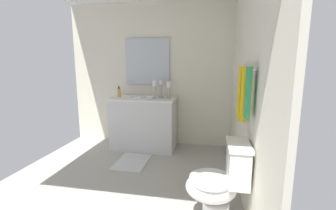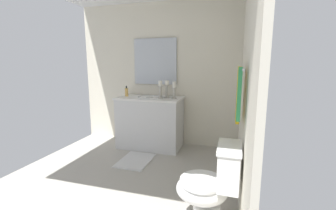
{
  "view_description": "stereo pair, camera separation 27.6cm",
  "coord_description": "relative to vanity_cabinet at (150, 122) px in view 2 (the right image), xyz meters",
  "views": [
    {
      "loc": [
        2.49,
        1.05,
        1.4
      ],
      "look_at": [
        -0.18,
        0.55,
        0.92
      ],
      "focal_mm": 24.18,
      "sensor_mm": 36.0,
      "label": 1
    },
    {
      "loc": [
        2.43,
        1.32,
        1.4
      ],
      "look_at": [
        -0.18,
        0.55,
        0.92
      ],
      "focal_mm": 24.18,
      "sensor_mm": 36.0,
      "label": 2
    }
  ],
  "objects": [
    {
      "name": "towel_center",
      "position": [
        1.39,
        1.39,
        0.7
      ],
      "size": [
        0.16,
        0.03,
        0.51
      ],
      "primitive_type": "cube",
      "color": "yellow",
      "rests_on": "towel_bar"
    },
    {
      "name": "wall_left",
      "position": [
        -0.33,
        0.03,
        0.79
      ],
      "size": [
        0.04,
        2.87,
        2.45
      ],
      "primitive_type": "cube",
      "color": "silver",
      "rests_on": "ground"
    },
    {
      "name": "wall_back",
      "position": [
        1.08,
        1.47,
        0.79
      ],
      "size": [
        2.81,
        0.04,
        2.45
      ],
      "primitive_type": "cube",
      "color": "silver",
      "rests_on": "ground"
    },
    {
      "name": "candle_holder_mid",
      "position": [
        0.05,
        0.2,
        0.58
      ],
      "size": [
        0.09,
        0.09,
        0.28
      ],
      "color": "#B7B2A5",
      "rests_on": "vanity_cabinet"
    },
    {
      "name": "candle_holder_short",
      "position": [
        -0.02,
        0.29,
        0.58
      ],
      "size": [
        0.09,
        0.09,
        0.29
      ],
      "color": "#B7B2A5",
      "rests_on": "vanity_cabinet"
    },
    {
      "name": "towel_near_corner",
      "position": [
        1.64,
        1.39,
        0.74
      ],
      "size": [
        0.14,
        0.03,
        0.42
      ],
      "primitive_type": "cube",
      "color": "#389E59",
      "rests_on": "towel_bar"
    },
    {
      "name": "candle_holder_tall",
      "position": [
        0.01,
        0.43,
        0.58
      ],
      "size": [
        0.09,
        0.09,
        0.27
      ],
      "color": "#B7B2A5",
      "rests_on": "vanity_cabinet"
    },
    {
      "name": "sink_basin",
      "position": [
        -0.0,
        0.0,
        0.39
      ],
      "size": [
        0.4,
        0.4,
        0.24
      ],
      "color": "white",
      "rests_on": "vanity_cabinet"
    },
    {
      "name": "toilet",
      "position": [
        1.67,
        1.19,
        -0.07
      ],
      "size": [
        0.39,
        0.54,
        0.75
      ],
      "color": "white",
      "rests_on": "ground"
    },
    {
      "name": "mirror",
      "position": [
        -0.28,
        0.0,
        1.02
      ],
      "size": [
        0.02,
        0.77,
        0.79
      ],
      "primitive_type": "cube",
      "color": "silver"
    },
    {
      "name": "soap_bottle",
      "position": [
        -0.01,
        -0.43,
        0.51
      ],
      "size": [
        0.06,
        0.06,
        0.18
      ],
      "color": "#E5B259",
      "rests_on": "vanity_cabinet"
    },
    {
      "name": "vanity_cabinet",
      "position": [
        0.0,
        0.0,
        0.0
      ],
      "size": [
        0.58,
        1.09,
        0.86
      ],
      "color": "silver",
      "rests_on": "ground"
    },
    {
      "name": "floor",
      "position": [
        1.08,
        0.03,
        -0.44
      ],
      "size": [
        2.81,
        2.87,
        0.02
      ],
      "primitive_type": "cube",
      "color": "#B2ADA3",
      "rests_on": "ground"
    },
    {
      "name": "towel_bar",
      "position": [
        1.39,
        1.41,
        0.93
      ],
      "size": [
        0.76,
        0.02,
        0.02
      ],
      "primitive_type": "cylinder",
      "rotation": [
        0.0,
        1.57,
        0.0
      ],
      "color": "silver"
    },
    {
      "name": "bath_mat",
      "position": [
        0.62,
        0.0,
        -0.43
      ],
      "size": [
        0.6,
        0.44,
        0.02
      ],
      "primitive_type": "cube",
      "color": "silver",
      "rests_on": "ground"
    },
    {
      "name": "towel_near_vanity",
      "position": [
        1.13,
        1.39,
        0.68
      ],
      "size": [
        0.19,
        0.03,
        0.55
      ],
      "primitive_type": "cube",
      "color": "yellow",
      "rests_on": "towel_bar"
    }
  ]
}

